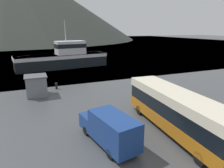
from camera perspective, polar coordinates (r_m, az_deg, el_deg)
water_surface at (r=149.37m, az=-18.26°, el=11.69°), size 240.00×240.00×0.00m
tour_bus at (r=16.65m, az=17.86°, el=-7.10°), size 3.15×11.56×3.30m
delivery_van at (r=14.45m, az=-0.74°, el=-12.48°), size 2.90×5.98×2.39m
fishing_boat at (r=43.88m, az=-13.57°, el=7.32°), size 19.36×6.91×9.78m
dock_kiosk at (r=26.33m, az=-20.81°, el=-0.40°), size 2.61×2.67×2.53m
small_boat at (r=59.92m, az=-11.61°, el=7.87°), size 4.61×5.29×0.76m
mooring_bollard at (r=28.56m, az=-15.61°, el=-0.39°), size 0.35×0.35×0.91m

